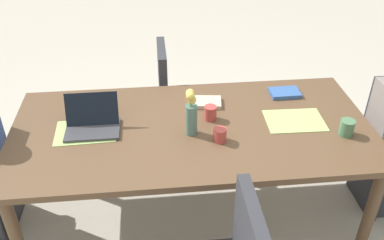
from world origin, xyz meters
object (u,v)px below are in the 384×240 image
at_px(dining_table, 192,136).
at_px(flower_vase, 191,113).
at_px(coffee_mug_near_right, 347,128).
at_px(laptop_head_left_left_near, 93,123).
at_px(chair_far_left_far, 178,93).
at_px(book_blue_cover, 206,102).
at_px(book_red_cover, 285,93).
at_px(coffee_mug_centre_left, 220,135).
at_px(coffee_mug_near_left, 210,113).

bearing_deg(dining_table, flower_vase, -99.74).
xyz_separation_m(dining_table, coffee_mug_near_right, (0.90, -0.17, 0.11)).
bearing_deg(laptop_head_left_left_near, coffee_mug_near_right, -7.96).
height_order(chair_far_left_far, coffee_mug_near_right, chair_far_left_far).
distance_m(flower_vase, book_blue_cover, 0.37).
distance_m(flower_vase, laptop_head_left_left_near, 0.60).
bearing_deg(dining_table, chair_far_left_far, 92.09).
relative_size(dining_table, book_red_cover, 10.98).
bearing_deg(flower_vase, laptop_head_left_left_near, 169.98).
distance_m(dining_table, coffee_mug_centre_left, 0.24).
distance_m(flower_vase, book_red_cover, 0.80).
bearing_deg(flower_vase, coffee_mug_centre_left, -29.82).
bearing_deg(coffee_mug_centre_left, coffee_mug_near_right, -1.19).
bearing_deg(chair_far_left_far, coffee_mug_near_left, -78.32).
distance_m(chair_far_left_far, coffee_mug_near_right, 1.38).
height_order(dining_table, flower_vase, flower_vase).
height_order(dining_table, coffee_mug_near_right, coffee_mug_near_right).
relative_size(flower_vase, laptop_head_left_left_near, 0.93).
bearing_deg(chair_far_left_far, book_blue_cover, -74.98).
bearing_deg(dining_table, book_red_cover, 25.71).
distance_m(laptop_head_left_left_near, book_red_cover, 1.30).
distance_m(dining_table, book_red_cover, 0.75).
bearing_deg(coffee_mug_near_left, dining_table, -148.89).
xyz_separation_m(flower_vase, book_blue_cover, (0.13, 0.32, -0.13)).
height_order(flower_vase, coffee_mug_centre_left, flower_vase).
distance_m(chair_far_left_far, flower_vase, 0.95).
bearing_deg(chair_far_left_far, laptop_head_left_left_near, -126.21).
relative_size(coffee_mug_near_left, book_red_cover, 0.46).
xyz_separation_m(coffee_mug_near_left, coffee_mug_near_right, (0.78, -0.25, 0.00)).
relative_size(laptop_head_left_left_near, book_red_cover, 1.60).
relative_size(coffee_mug_near_right, book_blue_cover, 0.49).
relative_size(dining_table, chair_far_left_far, 2.44).
relative_size(coffee_mug_near_left, coffee_mug_centre_left, 1.12).
bearing_deg(book_blue_cover, flower_vase, -104.73).
bearing_deg(chair_far_left_far, flower_vase, -88.81).
bearing_deg(coffee_mug_centre_left, flower_vase, 150.18).
bearing_deg(coffee_mug_centre_left, chair_far_left_far, 100.27).
xyz_separation_m(chair_far_left_far, flower_vase, (0.02, -0.88, 0.37)).
height_order(laptop_head_left_left_near, coffee_mug_near_right, laptop_head_left_left_near).
bearing_deg(coffee_mug_near_left, coffee_mug_centre_left, -84.31).
bearing_deg(coffee_mug_near_right, book_red_cover, 114.36).
bearing_deg(coffee_mug_centre_left, dining_table, 132.94).
xyz_separation_m(chair_far_left_far, book_blue_cover, (0.15, -0.55, 0.24)).
bearing_deg(dining_table, coffee_mug_near_right, -10.85).
xyz_separation_m(laptop_head_left_left_near, book_blue_cover, (0.72, 0.22, -0.03)).
xyz_separation_m(dining_table, coffee_mug_near_left, (0.12, 0.07, 0.11)).
height_order(chair_far_left_far, book_blue_cover, chair_far_left_far).
xyz_separation_m(laptop_head_left_left_near, coffee_mug_near_left, (0.72, 0.04, 0.00)).
relative_size(book_red_cover, book_blue_cover, 1.00).
bearing_deg(flower_vase, dining_table, 80.26).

